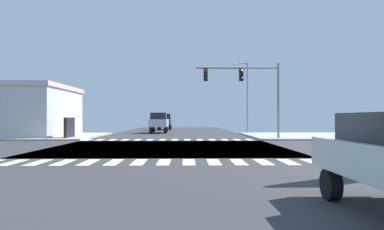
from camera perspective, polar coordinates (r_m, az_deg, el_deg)
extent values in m
cube|color=#353538|center=(21.86, -3.95, -5.17)|extent=(14.00, 90.00, 0.05)
cube|color=#353538|center=(21.86, -3.95, -5.17)|extent=(90.00, 12.00, 0.05)
cube|color=#B2ADA3|center=(35.83, 18.41, -3.14)|extent=(12.00, 12.00, 0.14)
cube|color=#B3ADA3|center=(36.64, -23.69, -3.07)|extent=(12.00, 12.00, 0.14)
cube|color=white|center=(16.11, -26.44, -6.73)|extent=(0.50, 2.00, 0.01)
cube|color=white|center=(15.71, -23.12, -6.90)|extent=(0.50, 2.00, 0.01)
cube|color=white|center=(15.37, -19.64, -7.05)|extent=(0.50, 2.00, 0.01)
cube|color=white|center=(15.08, -16.01, -7.19)|extent=(0.50, 2.00, 0.01)
cube|color=white|center=(14.85, -12.25, -7.30)|extent=(0.50, 2.00, 0.01)
cube|color=white|center=(14.69, -8.39, -7.38)|extent=(0.50, 2.00, 0.01)
cube|color=white|center=(14.60, -4.46, -7.43)|extent=(0.50, 2.00, 0.01)
cube|color=white|center=(14.57, -0.50, -7.44)|extent=(0.50, 2.00, 0.01)
cube|color=white|center=(14.61, 3.46, -7.42)|extent=(0.50, 2.00, 0.01)
cube|color=white|center=(14.72, 7.38, -7.37)|extent=(0.50, 2.00, 0.01)
cube|color=white|center=(14.90, 11.21, -7.28)|extent=(0.50, 2.00, 0.01)
cube|color=white|center=(15.14, 14.94, -7.16)|extent=(0.50, 2.00, 0.01)
cube|color=white|center=(15.44, 18.54, -7.02)|extent=(0.50, 2.00, 0.01)
cube|color=white|center=(30.16, -16.15, -3.79)|extent=(0.50, 2.00, 0.01)
cube|color=white|center=(29.92, -14.30, -3.82)|extent=(0.50, 2.00, 0.01)
cube|color=white|center=(29.70, -12.42, -3.85)|extent=(0.50, 2.00, 0.01)
cube|color=white|center=(29.52, -10.51, -3.87)|extent=(0.50, 2.00, 0.01)
cube|color=white|center=(29.37, -8.58, -3.89)|extent=(0.50, 2.00, 0.01)
cube|color=white|center=(29.26, -6.63, -3.91)|extent=(0.50, 2.00, 0.01)
cube|color=white|center=(29.18, -4.68, -3.92)|extent=(0.50, 2.00, 0.01)
cube|color=white|center=(29.13, -2.71, -3.92)|extent=(0.50, 2.00, 0.01)
cube|color=white|center=(29.11, -0.74, -3.93)|extent=(0.50, 2.00, 0.01)
cube|color=white|center=(29.14, 1.24, -3.92)|extent=(0.50, 2.00, 0.01)
cube|color=white|center=(29.19, 3.20, -3.92)|extent=(0.50, 2.00, 0.01)
cube|color=white|center=(29.28, 5.16, -3.90)|extent=(0.50, 2.00, 0.01)
cube|color=white|center=(29.40, 7.10, -3.89)|extent=(0.50, 2.00, 0.01)
cube|color=white|center=(29.56, 9.02, -3.87)|extent=(0.50, 2.00, 0.01)
cylinder|color=gray|center=(30.01, 13.49, 2.10)|extent=(0.20, 0.20, 6.19)
cylinder|color=gray|center=(29.59, 7.13, 7.37)|extent=(6.70, 0.14, 0.14)
cube|color=black|center=(29.57, 7.78, 6.30)|extent=(0.32, 0.40, 1.00)
sphere|color=red|center=(29.37, 7.85, 6.96)|extent=(0.22, 0.22, 0.22)
sphere|color=black|center=(29.33, 7.86, 6.36)|extent=(0.22, 0.22, 0.22)
sphere|color=black|center=(29.30, 7.86, 5.76)|extent=(0.22, 0.22, 0.22)
cube|color=black|center=(29.28, 2.17, 6.37)|extent=(0.32, 0.40, 1.00)
sphere|color=red|center=(29.07, 2.19, 7.03)|extent=(0.22, 0.22, 0.22)
sphere|color=black|center=(29.03, 2.19, 6.42)|extent=(0.22, 0.22, 0.22)
sphere|color=black|center=(29.00, 2.19, 5.82)|extent=(0.22, 0.22, 0.22)
cylinder|color=gray|center=(40.53, 8.75, 2.64)|extent=(0.16, 0.16, 7.89)
cylinder|color=gray|center=(40.80, 7.77, 8.05)|extent=(1.40, 0.10, 0.10)
ellipsoid|color=silver|center=(40.70, 6.78, 8.00)|extent=(0.60, 0.32, 0.20)
cube|color=silver|center=(38.55, -27.83, 0.26)|extent=(12.29, 10.02, 4.41)
cube|color=silver|center=(38.65, -27.82, 3.83)|extent=(12.59, 10.32, 0.40)
cube|color=black|center=(31.92, -18.80, -1.98)|extent=(0.24, 2.20, 1.80)
cylinder|color=black|center=(51.71, -3.56, -1.98)|extent=(0.26, 0.74, 0.74)
cylinder|color=black|center=(51.81, -5.32, -1.98)|extent=(0.26, 0.74, 0.74)
cylinder|color=black|center=(55.18, -3.39, -1.88)|extent=(0.26, 0.74, 0.74)
cylinder|color=black|center=(55.27, -5.05, -1.88)|extent=(0.26, 0.74, 0.74)
cube|color=#4F5965|center=(53.47, -4.33, -1.07)|extent=(2.00, 5.10, 0.86)
cube|color=black|center=(52.58, -4.38, -0.21)|extent=(1.76, 1.78, 0.75)
cylinder|color=black|center=(40.50, -4.27, -2.42)|extent=(0.26, 0.74, 0.74)
cylinder|color=black|center=(40.62, -6.53, -2.41)|extent=(0.26, 0.74, 0.74)
cylinder|color=black|center=(43.96, -4.01, -2.26)|extent=(0.26, 0.74, 0.74)
cylinder|color=black|center=(44.08, -6.09, -2.25)|extent=(0.26, 0.74, 0.74)
cube|color=#B1ACC3|center=(42.26, -5.22, -1.25)|extent=(2.00, 5.10, 0.86)
cube|color=black|center=(41.37, -5.31, -0.16)|extent=(1.76, 1.78, 0.75)
cylinder|color=black|center=(8.51, 21.10, -10.17)|extent=(0.26, 0.68, 0.68)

